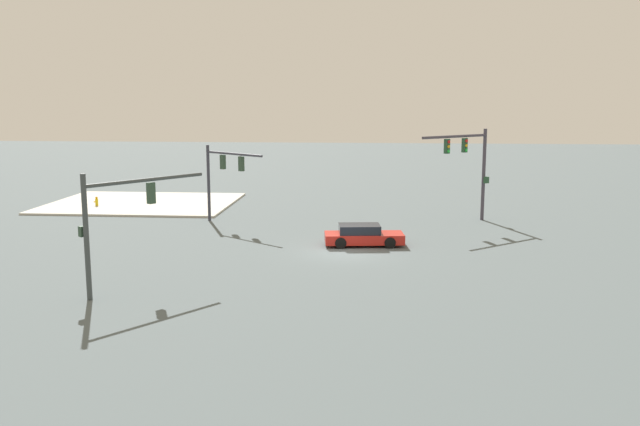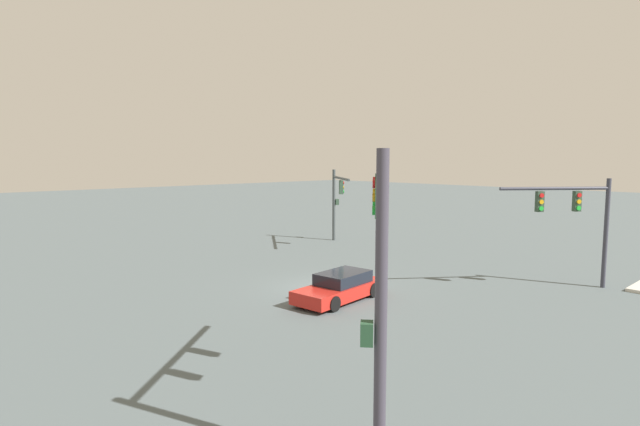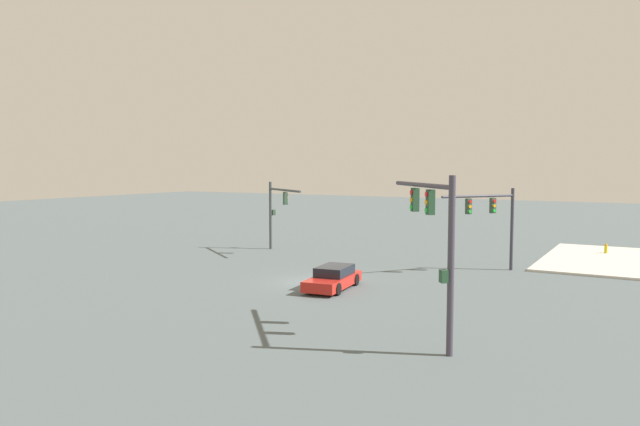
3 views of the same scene
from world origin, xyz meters
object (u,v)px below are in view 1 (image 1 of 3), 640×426
at_px(traffic_signal_opposite_side, 222,170).
at_px(fire_hydrant_on_curb, 97,201).
at_px(traffic_signal_cross_street, 471,159).
at_px(traffic_signal_near_corner, 116,212).
at_px(sedan_car_approaching, 363,236).

height_order(traffic_signal_opposite_side, fire_hydrant_on_curb, traffic_signal_opposite_side).
bearing_deg(traffic_signal_cross_street, fire_hydrant_on_curb, -48.32).
xyz_separation_m(traffic_signal_cross_street, fire_hydrant_on_curb, (27.65, -3.79, -3.80)).
relative_size(traffic_signal_near_corner, sedan_car_approaching, 1.15).
height_order(traffic_signal_near_corner, sedan_car_approaching, traffic_signal_near_corner).
distance_m(traffic_signal_near_corner, traffic_signal_opposite_side, 16.70).
relative_size(traffic_signal_near_corner, traffic_signal_cross_street, 0.85).
height_order(sedan_car_approaching, fire_hydrant_on_curb, sedan_car_approaching).
relative_size(traffic_signal_opposite_side, traffic_signal_cross_street, 0.83).
bearing_deg(traffic_signal_near_corner, sedan_car_approaching, -8.51).
bearing_deg(fire_hydrant_on_curb, sedan_car_approaching, 150.24).
bearing_deg(fire_hydrant_on_curb, traffic_signal_cross_street, 172.20).
bearing_deg(traffic_signal_cross_street, traffic_signal_opposite_side, -34.20).
relative_size(traffic_signal_near_corner, traffic_signal_opposite_side, 1.03).
height_order(traffic_signal_cross_street, fire_hydrant_on_curb, traffic_signal_cross_street).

